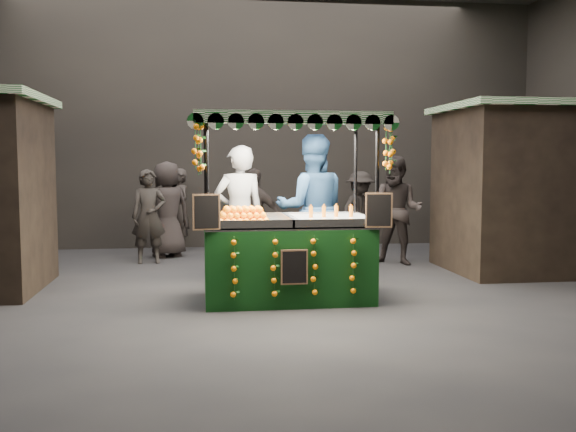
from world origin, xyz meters
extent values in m
plane|color=black|center=(0.00, 0.00, 0.00)|extent=(12.00, 12.00, 0.00)
cube|color=black|center=(0.00, 5.00, 2.50)|extent=(12.00, 0.10, 5.00)
cube|color=black|center=(4.40, 1.50, 1.25)|extent=(2.80, 2.00, 2.50)
cube|color=#115018|center=(4.40, 1.50, 2.55)|extent=(3.00, 2.20, 0.10)
cube|color=black|center=(0.18, -0.13, 0.46)|extent=(2.03, 1.11, 0.92)
cube|color=silver|center=(0.18, -0.13, 0.94)|extent=(2.03, 1.11, 0.04)
cylinder|color=black|center=(-0.80, -0.66, 1.11)|extent=(0.05, 0.05, 2.21)
cylinder|color=black|center=(1.17, -0.66, 1.11)|extent=(0.05, 0.05, 2.21)
cylinder|color=black|center=(-0.80, 0.39, 1.11)|extent=(0.05, 0.05, 2.21)
cylinder|color=black|center=(1.17, 0.39, 1.11)|extent=(0.05, 0.05, 2.21)
cube|color=#115018|center=(0.18, -0.13, 2.25)|extent=(2.26, 1.34, 0.07)
cube|color=silver|center=(0.74, -0.13, 1.00)|extent=(0.90, 1.00, 0.07)
cube|color=black|center=(-0.81, -0.71, 1.15)|extent=(0.31, 0.09, 0.41)
cube|color=black|center=(1.18, -0.71, 1.15)|extent=(0.31, 0.09, 0.41)
cube|color=black|center=(0.18, -0.72, 0.51)|extent=(0.31, 0.02, 0.41)
imported|color=gray|center=(-0.34, 1.00, 0.97)|extent=(0.78, 0.59, 1.94)
imported|color=navy|center=(0.69, 0.98, 1.05)|extent=(1.08, 0.87, 2.10)
imported|color=black|center=(-1.74, 3.07, 0.79)|extent=(0.62, 0.45, 1.59)
imported|color=black|center=(2.37, 2.35, 0.91)|extent=(1.12, 1.07, 1.81)
imported|color=#2C2523|center=(0.01, 2.47, 0.80)|extent=(1.01, 0.81, 1.61)
imported|color=black|center=(2.21, 4.18, 0.77)|extent=(1.14, 1.02, 1.53)
imported|color=black|center=(-1.46, 3.75, 0.86)|extent=(1.00, 0.86, 1.72)
imported|color=black|center=(4.50, 2.22, 0.96)|extent=(1.53, 1.77, 1.93)
imported|color=#2C2624|center=(-1.28, 4.60, 0.79)|extent=(0.61, 0.69, 1.59)
camera|label=1|loc=(-0.89, -7.91, 1.71)|focal=39.93mm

